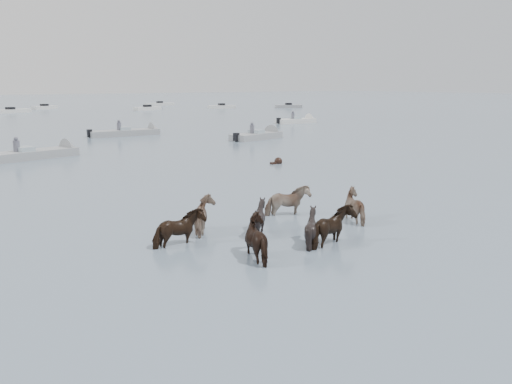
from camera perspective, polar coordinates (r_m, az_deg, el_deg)
ground at (r=12.61m, az=3.00°, el=-8.18°), size 400.00×400.00×0.00m
pony_herd at (r=15.02m, az=2.29°, el=-3.35°), size 7.26×4.35×1.30m
swimming_pony at (r=28.47m, az=2.37°, el=3.31°), size 0.72×0.44×0.44m
motorboat_b at (r=33.20m, az=-22.56°, el=3.84°), size 6.61×3.09×1.92m
motorboat_c at (r=45.28m, az=-13.19°, el=6.33°), size 6.34×1.78×1.92m
motorboat_d at (r=41.48m, az=0.70°, el=6.17°), size 5.31×2.82×1.92m
motorboat_e at (r=57.91m, az=4.93°, el=7.73°), size 5.13×1.91×1.92m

